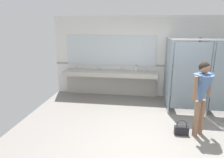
{
  "coord_description": "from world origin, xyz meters",
  "views": [
    {
      "loc": [
        -0.54,
        -4.28,
        2.37
      ],
      "look_at": [
        -1.27,
        0.7,
        1.02
      ],
      "focal_mm": 32.93,
      "sensor_mm": 36.0,
      "label": 1
    }
  ],
  "objects": [
    {
      "name": "handbag",
      "position": [
        0.38,
        -0.02,
        0.11
      ],
      "size": [
        0.3,
        0.12,
        0.35
      ],
      "color": "black",
      "rests_on": "ground_plane"
    },
    {
      "name": "ground_plane",
      "position": [
        0.0,
        0.0,
        -0.05
      ],
      "size": [
        7.0,
        5.59,
        0.1
      ],
      "primitive_type": "cube",
      "color": "gray"
    },
    {
      "name": "person_standing",
      "position": [
        0.74,
        0.04,
        1.03
      ],
      "size": [
        0.56,
        0.56,
        1.63
      ],
      "color": "#8C664C",
      "rests_on": "ground_plane"
    },
    {
      "name": "vanity_counter",
      "position": [
        -1.58,
        2.29,
        0.63
      ],
      "size": [
        3.1,
        0.53,
        0.98
      ],
      "color": "#B2ADA3",
      "rests_on": "ground_plane"
    },
    {
      "name": "floor_drain_cover",
      "position": [
        1.4,
        0.43,
        0.0
      ],
      "size": [
        0.14,
        0.14,
        0.01
      ],
      "primitive_type": "cylinder",
      "color": "#B7BABF",
      "rests_on": "ground_plane"
    },
    {
      "name": "wall_back",
      "position": [
        0.0,
        2.55,
        1.32
      ],
      "size": [
        7.0,
        0.12,
        2.63
      ],
      "primitive_type": "cube",
      "color": "silver",
      "rests_on": "ground_plane"
    },
    {
      "name": "wall_back_tile_band",
      "position": [
        0.0,
        2.49,
        1.05
      ],
      "size": [
        7.0,
        0.01,
        0.06
      ],
      "primitive_type": "cube",
      "color": "#9E937F",
      "rests_on": "wall_back"
    },
    {
      "name": "soap_dispenser",
      "position": [
        -0.71,
        2.37,
        0.95
      ],
      "size": [
        0.07,
        0.07,
        0.21
      ],
      "color": "white",
      "rests_on": "vanity_counter"
    },
    {
      "name": "mirror_panel",
      "position": [
        -1.58,
        2.48,
        1.52
      ],
      "size": [
        3.0,
        0.02,
        1.01
      ],
      "primitive_type": "cube",
      "color": "silver",
      "rests_on": "wall_back"
    },
    {
      "name": "bathroom_stalls",
      "position": [
        1.21,
        1.56,
        1.06
      ],
      "size": [
        2.04,
        1.43,
        2.02
      ],
      "color": "gray",
      "rests_on": "ground_plane"
    }
  ]
}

